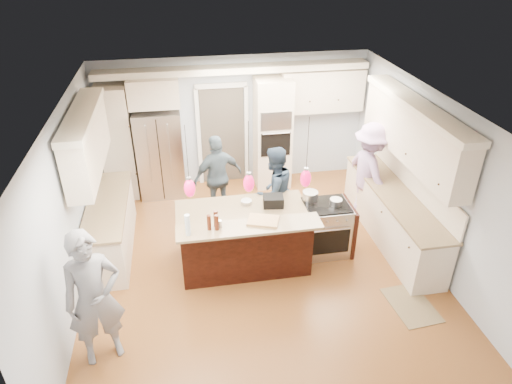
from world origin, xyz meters
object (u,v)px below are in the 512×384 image
(kitchen_island, at_px, (244,237))
(island_range, at_px, (326,228))
(refrigerator, at_px, (160,153))
(person_bar_end, at_px, (94,299))
(person_far_left, at_px, (274,192))

(kitchen_island, bearing_deg, island_range, 3.09)
(refrigerator, height_order, kitchen_island, refrigerator)
(refrigerator, distance_m, island_range, 3.71)
(island_range, bearing_deg, refrigerator, 137.41)
(person_bar_end, xyz_separation_m, person_far_left, (2.70, 2.36, -0.12))
(refrigerator, xyz_separation_m, person_far_left, (1.95, -1.79, -0.07))
(kitchen_island, bearing_deg, person_bar_end, -142.43)
(island_range, bearing_deg, kitchen_island, -176.91)
(kitchen_island, xyz_separation_m, island_range, (1.41, 0.08, -0.03))
(refrigerator, relative_size, island_range, 1.96)
(refrigerator, height_order, person_far_left, refrigerator)
(island_range, bearing_deg, person_bar_end, -154.43)
(refrigerator, relative_size, person_far_left, 1.08)
(refrigerator, xyz_separation_m, island_range, (2.71, -2.49, -0.44))
(refrigerator, height_order, person_bar_end, person_bar_end)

